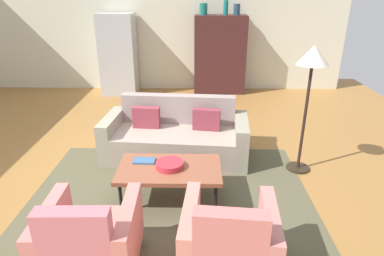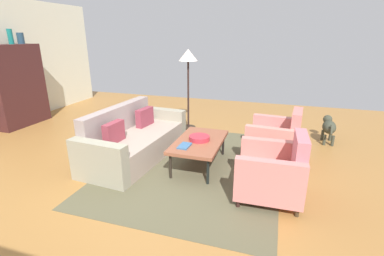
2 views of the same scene
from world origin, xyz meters
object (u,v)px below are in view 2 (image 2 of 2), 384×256
object	(u,v)px
floor_lamp	(188,63)
coffee_table	(199,142)
vase_small	(21,38)
dog	(329,127)
cabinet	(16,86)
vase_round	(10,37)
book_stack	(184,146)
armchair_left	(275,173)
armchair_right	(277,141)
fruit_bowl	(199,138)
couch	(133,140)

from	to	relation	value
floor_lamp	coffee_table	bearing A→B (deg)	-156.58
vase_small	dog	size ratio (longest dim) A/B	0.34
cabinet	vase_round	xyz separation A→B (m)	(0.10, -0.00, 1.06)
book_stack	vase_small	size ratio (longest dim) A/B	1.08
armchair_left	dog	xyz separation A→B (m)	(2.34, -0.93, -0.03)
armchair_right	dog	world-z (taller)	armchair_right
armchair_left	armchair_right	xyz separation A→B (m)	(1.19, 0.00, 0.00)
cabinet	floor_lamp	distance (m)	3.94
armchair_right	cabinet	distance (m)	5.75
vase_round	dog	size ratio (longest dim) A/B	0.45
armchair_left	floor_lamp	distance (m)	3.23
cabinet	floor_lamp	bearing A→B (deg)	-76.61
fruit_bowl	vase_round	distance (m)	4.87
book_stack	vase_small	world-z (taller)	vase_small
cabinet	floor_lamp	world-z (taller)	cabinet
armchair_left	floor_lamp	world-z (taller)	floor_lamp
armchair_left	floor_lamp	size ratio (longest dim) A/B	0.51
dog	armchair_left	bearing A→B (deg)	158.38
vase_round	vase_small	size ratio (longest dim) A/B	1.31
coffee_table	armchair_right	world-z (taller)	armchair_right
vase_round	armchair_left	bearing A→B (deg)	-105.11
fruit_bowl	floor_lamp	distance (m)	2.14
vase_round	vase_small	distance (m)	0.25
armchair_left	vase_round	size ratio (longest dim) A/B	2.76
couch	fruit_bowl	world-z (taller)	couch
coffee_table	vase_small	xyz separation A→B (m)	(1.19, 4.54, 1.52)
couch	dog	bearing A→B (deg)	122.43
couch	armchair_left	size ratio (longest dim) A/B	2.46
vase_small	dog	world-z (taller)	vase_small
armchair_right	book_stack	bearing A→B (deg)	129.88
coffee_table	fruit_bowl	size ratio (longest dim) A/B	3.71
fruit_bowl	book_stack	bearing A→B (deg)	156.81
book_stack	vase_small	xyz separation A→B (m)	(1.51, 4.41, 1.48)
dog	armchair_right	bearing A→B (deg)	141.05
armchair_left	vase_round	xyz separation A→B (m)	(1.54, 5.71, 1.62)
armchair_right	vase_small	size ratio (longest dim) A/B	3.63
floor_lamp	dog	size ratio (longest dim) A/B	2.42
armchair_right	cabinet	world-z (taller)	cabinet
vase_round	fruit_bowl	bearing A→B (deg)	-101.69
couch	armchair_right	xyz separation A→B (m)	(0.59, -2.35, 0.06)
coffee_table	vase_round	xyz separation A→B (m)	(0.94, 4.54, 1.56)
vase_round	floor_lamp	bearing A→B (deg)	-78.03
coffee_table	dog	world-z (taller)	dog
dog	vase_round	bearing A→B (deg)	96.98
coffee_table	floor_lamp	distance (m)	2.17
armchair_left	floor_lamp	xyz separation A→B (m)	(2.35, 1.92, 1.10)
fruit_bowl	floor_lamp	xyz separation A→B (m)	(1.74, 0.76, 0.98)
couch	armchair_right	size ratio (longest dim) A/B	2.46
coffee_table	floor_lamp	size ratio (longest dim) A/B	0.70
armchair_right	vase_round	bearing A→B (deg)	91.47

